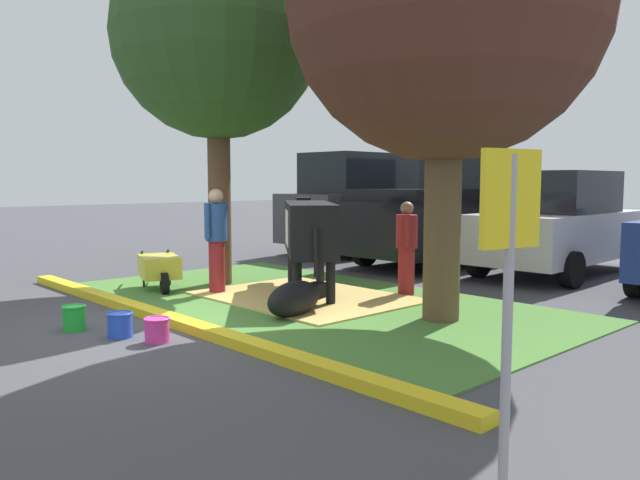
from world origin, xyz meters
name	(u,v)px	position (x,y,z in m)	size (l,w,h in m)	color
ground_plane	(165,325)	(0.00, 0.00, 0.00)	(80.00, 80.00, 0.00)	#424247
grass_island	(308,301)	(0.09, 2.38, 0.01)	(8.00, 4.33, 0.02)	#477A33
curb_yellow	(173,320)	(0.09, 0.07, 0.06)	(9.20, 0.24, 0.12)	yellow
hay_bedding	(306,297)	(-0.09, 2.49, 0.03)	(3.20, 2.40, 0.04)	tan
shade_tree_left	(217,35)	(-2.09, 2.26, 4.30)	(3.58, 3.58, 6.12)	brown
shade_tree_right	(446,2)	(2.27, 2.76, 4.06)	(4.05, 4.05, 6.11)	brown
cow_holstein	(309,228)	(-0.31, 2.76, 1.08)	(2.69, 2.23, 1.53)	black
calf_lying	(295,299)	(0.74, 1.56, 0.24)	(0.80, 1.33, 0.48)	black
person_handler	(217,238)	(-1.35, 1.70, 0.92)	(0.34, 0.51, 1.70)	maroon
person_visitor_near	(407,246)	(0.81, 3.83, 0.80)	(0.39, 0.41, 1.50)	maroon
wheelbarrow	(160,267)	(-2.33, 1.20, 0.39)	(1.60, 0.96, 0.63)	gold
parking_sign	(509,253)	(5.24, -0.69, 1.42)	(0.14, 0.44, 2.01)	#99999E
bucket_green	(74,317)	(-0.48, -0.97, 0.16)	(0.29, 0.29, 0.31)	green
bucket_blue	(120,324)	(0.23, -0.71, 0.16)	(0.31, 0.31, 0.30)	blue
bucket_pink	(157,329)	(0.73, -0.50, 0.15)	(0.30, 0.30, 0.28)	#EA3893
suv_dark_grey	(365,203)	(-3.93, 7.93, 1.27)	(2.23, 4.66, 2.52)	#3D3D42
pickup_truck_black	(453,213)	(-1.11, 7.82, 1.11)	(2.34, 5.46, 2.42)	black
sedan_silver	(559,224)	(1.35, 7.85, 0.98)	(2.12, 4.45, 2.02)	silver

